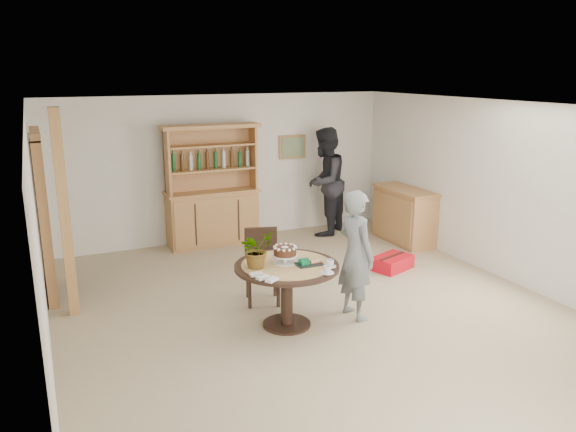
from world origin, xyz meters
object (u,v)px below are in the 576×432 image
Objects in this scene: hutch at (212,205)px; dining_chair at (262,261)px; teen_boy at (356,255)px; sideboard at (404,215)px; dining_table at (287,277)px; red_suitcase at (392,263)px; adult_person at (325,182)px.

dining_chair is (-0.14, -2.58, -0.15)m from hutch.
dining_chair is 0.60× the size of teen_boy.
teen_boy reaches higher than sideboard.
dining_table is (-0.16, -3.41, -0.08)m from hutch.
hutch is at bearing 111.83° from red_suitcase.
dining_chair reaches higher than sideboard.
red_suitcase is (2.20, 0.26, -0.43)m from dining_chair.
adult_person reaches higher than teen_boy.
hutch is 1.30× the size of teen_boy.
teen_boy reaches higher than dining_chair.
sideboard is 1.50m from red_suitcase.
sideboard is 3.45m from dining_chair.
dining_chair is at bearing -157.10° from sideboard.
red_suitcase is (2.23, 1.09, -0.50)m from dining_table.
dining_table reaches higher than red_suitcase.
hutch reaches higher than teen_boy.
sideboard is 3.28m from teen_boy.
teen_boy is 0.81× the size of adult_person.
dining_chair is at bearing 34.97° from teen_boy.
dining_table is at bearing -75.02° from dining_chair.
dining_chair is (0.02, 0.83, -0.07)m from dining_table.
hutch is at bearing 157.79° from sideboard.
dining_table is at bearing 76.49° from teen_boy.
teen_boy is at bearing -136.01° from sideboard.
dining_table is at bearing 16.94° from adult_person.
dining_table is at bearing -92.69° from hutch.
adult_person is (1.33, 3.27, 0.18)m from teen_boy.
dining_chair reaches higher than dining_table.
dining_table is at bearing -173.74° from red_suitcase.
adult_person is 2.75× the size of red_suitcase.
hutch is 3.58m from teen_boy.
red_suitcase is at bearing 52.78° from adult_person.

